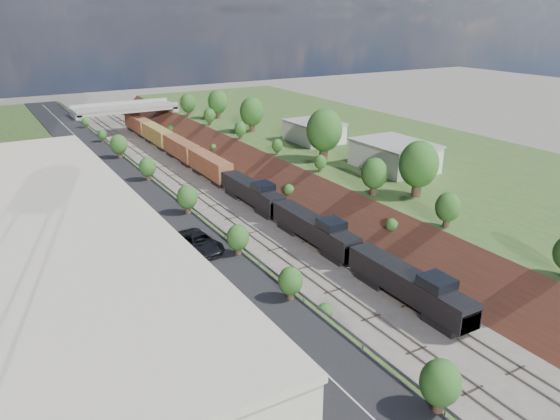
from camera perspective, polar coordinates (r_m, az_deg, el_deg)
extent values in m
cube|color=#335623|center=(101.16, 12.70, 4.71)|extent=(44.00, 180.00, 5.00)
cube|color=brown|center=(80.05, -11.44, -1.21)|extent=(10.00, 180.00, 10.00)
cube|color=brown|center=(88.91, 2.03, 1.38)|extent=(10.00, 180.00, 10.00)
cube|color=gray|center=(82.83, -5.97, -0.10)|extent=(1.58, 180.00, 0.18)
cube|color=gray|center=(84.94, -2.78, 0.51)|extent=(1.58, 180.00, 0.18)
cube|color=black|center=(77.18, -14.84, 1.68)|extent=(8.00, 180.00, 0.10)
cube|color=#99999E|center=(78.12, -11.99, 2.53)|extent=(0.06, 171.00, 0.30)
cube|color=brown|center=(54.38, -21.12, -5.80)|extent=(14.00, 62.00, 2.20)
cube|color=beige|center=(53.12, -21.56, -2.64)|extent=(14.00, 62.00, 4.30)
cube|color=beige|center=(52.29, -21.89, -0.21)|extent=(14.30, 62.30, 0.50)
cube|color=gray|center=(137.40, -20.44, 8.22)|extent=(1.50, 8.00, 6.20)
cube|color=gray|center=(142.98, -11.29, 9.52)|extent=(1.50, 8.00, 6.20)
cube|color=gray|center=(139.21, -15.91, 10.16)|extent=(24.00, 8.00, 1.00)
cube|color=gray|center=(135.26, -15.49, 10.27)|extent=(24.00, 0.30, 0.80)
cube|color=gray|center=(142.91, -16.36, 10.69)|extent=(24.00, 0.30, 0.80)
cube|color=silver|center=(88.09, 11.83, 5.53)|extent=(9.00, 12.00, 4.00)
cube|color=silver|center=(104.75, 3.58, 8.11)|extent=(8.00, 10.00, 3.60)
cylinder|color=#473323|center=(75.60, 14.09, 2.37)|extent=(1.30, 1.30, 2.62)
ellipsoid|color=#2A501C|center=(74.73, 14.29, 4.67)|extent=(5.25, 5.25, 6.30)
cylinder|color=#473323|center=(44.65, 4.66, -10.99)|extent=(0.66, 0.66, 1.22)
ellipsoid|color=#2A501C|center=(43.91, 4.71, -9.35)|extent=(2.45, 2.45, 2.94)
cube|color=black|center=(55.87, 16.84, -11.12)|extent=(2.40, 4.00, 0.90)
cube|color=black|center=(58.17, 13.26, -7.49)|extent=(2.76, 16.53, 2.56)
cube|color=black|center=(54.36, 18.14, -10.56)|extent=(2.53, 3.00, 1.80)
cube|color=silver|center=(53.87, 18.25, -9.64)|extent=(2.53, 3.00, 0.15)
cube|color=black|center=(55.00, 16.09, -7.21)|extent=(2.70, 3.10, 0.90)
cube|color=black|center=(70.54, 3.59, -1.91)|extent=(2.76, 16.53, 2.56)
cube|color=black|center=(84.74, -2.98, 1.95)|extent=(2.76, 16.53, 2.56)
cube|color=brown|center=(119.30, -11.66, 7.14)|extent=(2.76, 59.10, 3.31)
imported|color=black|center=(57.22, -8.48, -3.36)|extent=(3.93, 7.02, 1.85)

